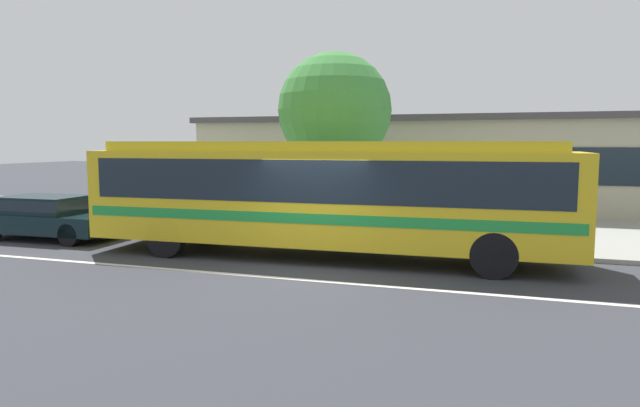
{
  "coord_description": "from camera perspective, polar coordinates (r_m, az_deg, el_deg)",
  "views": [
    {
      "loc": [
        4.05,
        -11.71,
        2.88
      ],
      "look_at": [
        -0.43,
        2.08,
        1.3
      ],
      "focal_mm": 31.6,
      "sensor_mm": 36.0,
      "label": 1
    }
  ],
  "objects": [
    {
      "name": "pedestrian_waiting_near_sign",
      "position": [
        15.3,
        18.83,
        -1.0
      ],
      "size": [
        0.47,
        0.47,
        1.59
      ],
      "color": "#706C4B",
      "rests_on": "sidewalk_slab"
    },
    {
      "name": "sedan_behind_bus",
      "position": [
        18.64,
        -25.85,
        -1.05
      ],
      "size": [
        4.23,
        1.89,
        1.29
      ],
      "color": "black",
      "rests_on": "ground_plane"
    },
    {
      "name": "transit_bus",
      "position": [
        13.95,
        0.46,
        1.32
      ],
      "size": [
        12.01,
        2.79,
        2.9
      ],
      "color": "gold",
      "rests_on": "ground_plane"
    },
    {
      "name": "ground_plane",
      "position": [
        12.72,
        -1.07,
        -6.87
      ],
      "size": [
        120.0,
        120.0,
        0.0
      ],
      "primitive_type": "plane",
      "color": "#34363D"
    },
    {
      "name": "bus_stop_sign",
      "position": [
        15.03,
        18.27,
        1.84
      ],
      "size": [
        0.15,
        0.44,
        2.65
      ],
      "color": "gray",
      "rests_on": "sidewalk_slab"
    },
    {
      "name": "street_tree_near_stop",
      "position": [
        18.68,
        1.48,
        9.39
      ],
      "size": [
        3.74,
        3.74,
        5.68
      ],
      "color": "brown",
      "rests_on": "sidewalk_slab"
    },
    {
      "name": "lane_stripe_center",
      "position": [
        11.99,
        -2.33,
        -7.67
      ],
      "size": [
        56.0,
        0.16,
        0.01
      ],
      "primitive_type": "cube",
      "color": "silver",
      "rests_on": "ground_plane"
    },
    {
      "name": "station_building",
      "position": [
        25.64,
        13.58,
        4.03
      ],
      "size": [
        21.87,
        8.02,
        3.94
      ],
      "color": "#A4A087",
      "rests_on": "ground_plane"
    },
    {
      "name": "sidewalk_slab",
      "position": [
        19.25,
        5.66,
        -2.24
      ],
      "size": [
        60.0,
        8.0,
        0.12
      ],
      "primitive_type": "cube",
      "color": "#9B9C93",
      "rests_on": "ground_plane"
    }
  ]
}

